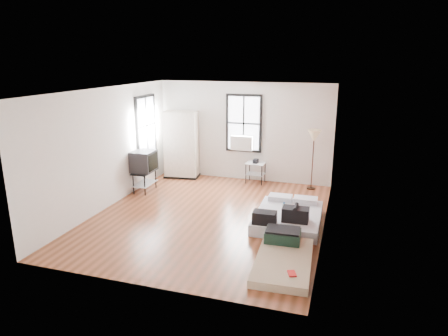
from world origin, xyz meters
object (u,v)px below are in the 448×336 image
(mattress_main, at_px, (288,216))
(mattress_bare, at_px, (283,255))
(floor_lamp, at_px, (314,139))
(wardrobe, at_px, (181,145))
(tv_stand, at_px, (144,163))
(side_table, at_px, (256,167))

(mattress_main, distance_m, mattress_bare, 1.67)
(floor_lamp, bearing_deg, mattress_bare, -90.99)
(mattress_bare, xyz_separation_m, wardrobe, (-3.72, 4.20, 0.86))
(tv_stand, bearing_deg, floor_lamp, 18.46)
(side_table, bearing_deg, mattress_bare, -70.67)
(mattress_main, height_order, tv_stand, tv_stand)
(side_table, height_order, tv_stand, tv_stand)
(wardrobe, bearing_deg, mattress_bare, -55.66)
(mattress_bare, distance_m, wardrobe, 5.67)
(mattress_bare, height_order, floor_lamp, floor_lamp)
(wardrobe, xyz_separation_m, tv_stand, (-0.41, -1.52, -0.19))
(side_table, xyz_separation_m, floor_lamp, (1.57, -0.07, 0.91))
(mattress_main, relative_size, wardrobe, 0.95)
(mattress_main, relative_size, side_table, 2.68)
(mattress_bare, height_order, side_table, side_table)
(mattress_main, distance_m, tv_stand, 4.14)
(wardrobe, distance_m, floor_lamp, 3.81)
(wardrobe, bearing_deg, floor_lamp, -7.22)
(mattress_main, bearing_deg, side_table, 115.93)
(mattress_main, xyz_separation_m, side_table, (-1.32, 2.60, 0.31))
(tv_stand, bearing_deg, wardrobe, 73.35)
(mattress_main, xyz_separation_m, wardrobe, (-3.55, 2.53, 0.81))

